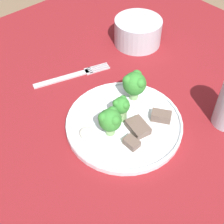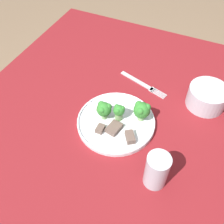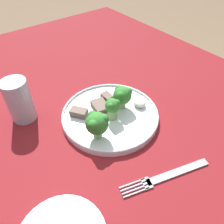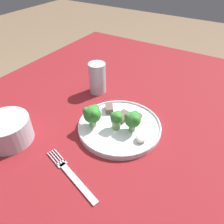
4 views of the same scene
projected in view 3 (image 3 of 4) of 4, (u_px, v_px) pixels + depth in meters
name	position (u px, v px, depth m)	size (l,w,h in m)	color
ground_plane	(99.00, 218.00, 1.07)	(8.00, 8.00, 0.00)	#7F664C
table	(90.00, 133.00, 0.64)	(1.26, 1.07, 0.72)	maroon
dinner_plate	(110.00, 115.00, 0.56)	(0.24, 0.24, 0.02)	white
fork	(167.00, 176.00, 0.44)	(0.08, 0.19, 0.00)	#B2B2B7
drinking_glass	(20.00, 103.00, 0.53)	(0.06, 0.06, 0.11)	#B2C1CC
broccoli_floret_near_rim_left	(112.00, 107.00, 0.52)	(0.04, 0.04, 0.06)	#7FA866
broccoli_floret_center_left	(97.00, 123.00, 0.47)	(0.05, 0.05, 0.07)	#7FA866
broccoli_floret_back_left	(122.00, 95.00, 0.55)	(0.05, 0.05, 0.06)	#7FA866
meat_slice_front_slice	(100.00, 106.00, 0.56)	(0.05, 0.04, 0.02)	brown
meat_slice_middle_slice	(106.00, 96.00, 0.59)	(0.03, 0.02, 0.01)	brown
meat_slice_rear_slice	(79.00, 113.00, 0.54)	(0.05, 0.04, 0.02)	brown
sauce_dollop	(140.00, 103.00, 0.57)	(0.03, 0.03, 0.02)	silver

